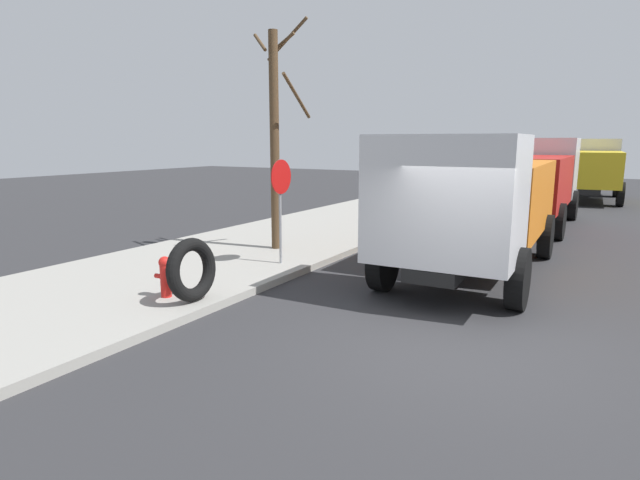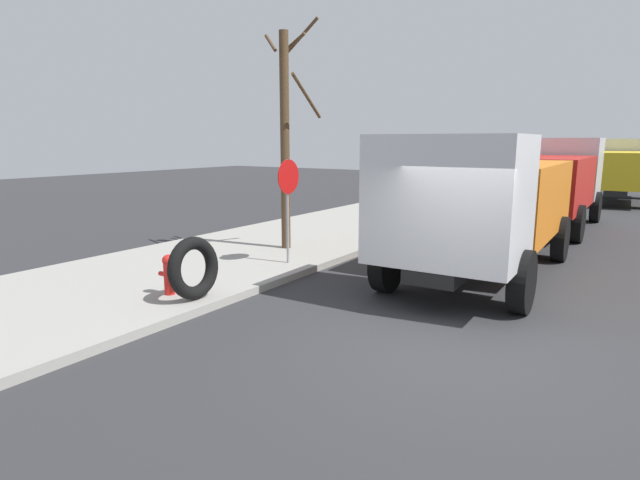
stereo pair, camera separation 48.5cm
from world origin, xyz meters
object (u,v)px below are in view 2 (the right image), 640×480
Objects in this scene: fire_hydrant at (169,273)px; dump_truck_yellow at (620,168)px; loose_tire at (194,268)px; bare_tree at (286,135)px; dump_truck_red at (550,180)px; stop_sign at (288,192)px; dump_truck_orange at (484,202)px.

fire_hydrant is 23.51m from dump_truck_yellow.
bare_tree is at bearing 16.39° from loose_tire.
dump_truck_red is 0.99× the size of dump_truck_yellow.
dump_truck_red is 10.14m from dump_truck_yellow.
stop_sign is 20.32m from dump_truck_yellow.
dump_truck_orange is (1.75, -3.85, -0.17)m from stop_sign.
fire_hydrant is 0.10× the size of dump_truck_yellow.
dump_truck_red is (7.83, 0.02, 0.00)m from dump_truck_orange.
loose_tire is (0.05, -0.59, 0.17)m from fire_hydrant.
stop_sign is 0.41× the size of bare_tree.
loose_tire is 0.47× the size of stop_sign.
dump_truck_orange reaches higher than fire_hydrant.
loose_tire is 3.32m from stop_sign.
stop_sign is 10.32m from dump_truck_red.
bare_tree is (4.55, 0.74, 2.49)m from fire_hydrant.
stop_sign reaches higher than loose_tire.
loose_tire is 0.19× the size of bare_tree.
stop_sign reaches higher than fire_hydrant.
loose_tire is at bearing 167.66° from dump_truck_yellow.
dump_truck_yellow reaches higher than stop_sign.
bare_tree is at bearing 37.92° from stop_sign.
dump_truck_yellow is 19.38m from bare_tree.
dump_truck_orange and dump_truck_red have the same top height.
stop_sign is 0.33× the size of dump_truck_orange.
dump_truck_orange is at bearing -179.84° from dump_truck_red.
fire_hydrant is at bearing 161.98° from dump_truck_red.
dump_truck_yellow reaches higher than loose_tire.
dump_truck_orange is (4.89, -3.59, 0.90)m from loose_tire.
bare_tree is (4.50, 1.32, 2.33)m from loose_tire.
dump_truck_orange is 17.93m from dump_truck_yellow.
loose_tire is 23.32m from dump_truck_yellow.
dump_truck_red is at bearing -15.67° from loose_tire.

